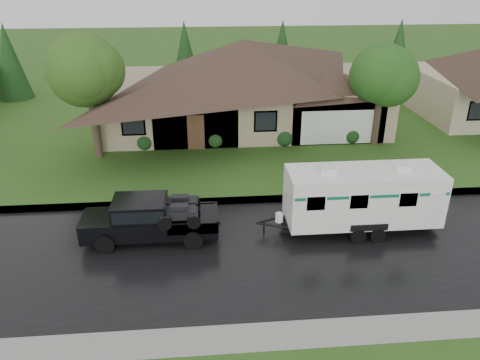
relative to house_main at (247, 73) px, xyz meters
name	(u,v)px	position (x,y,z in m)	size (l,w,h in m)	color
ground	(226,227)	(-2.29, -13.84, -3.59)	(140.00, 140.00, 0.00)	#31581B
road	(229,253)	(-2.29, -15.84, -3.59)	(140.00, 8.00, 0.01)	black
curb	(223,201)	(-2.29, -11.59, -3.52)	(140.00, 0.50, 0.15)	gray
lawn	(214,119)	(-2.29, 1.16, -3.52)	(140.00, 26.00, 0.15)	#31581B
house_main	(247,73)	(0.00, 0.00, 0.00)	(19.44, 10.80, 6.90)	gray
tree_left_green	(88,71)	(-9.11, -5.54, 1.44)	(4.25, 4.25, 7.04)	#382B1E
tree_right_green	(382,78)	(7.35, -4.94, 0.62)	(3.54, 3.54, 5.86)	#382B1E
shrub_row	(250,138)	(-0.29, -4.54, -2.94)	(13.60, 1.00, 1.00)	#143814
pickup_truck	(148,218)	(-5.48, -14.51, -2.63)	(5.37, 2.04, 1.79)	black
travel_trailer	(363,196)	(3.31, -14.51, -2.02)	(6.62, 2.33, 2.97)	white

